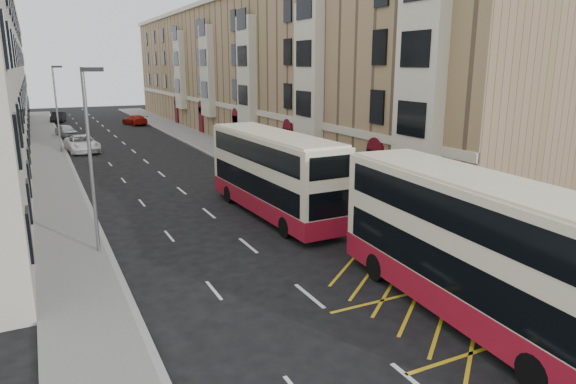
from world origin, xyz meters
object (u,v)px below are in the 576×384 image
street_lamp_far (57,104)px  car_silver (66,131)px  double_decker_rear (273,174)px  car_dark (58,117)px  white_van (82,144)px  double_decker_front (474,249)px  pedestrian_far (495,252)px  street_lamp_near (91,151)px  car_red (135,120)px

street_lamp_far → car_silver: 12.74m
street_lamp_far → car_silver: size_ratio=1.91×
double_decker_rear → car_dark: bearing=96.4°
white_van → car_dark: white_van is taller
double_decker_front → car_dark: (-9.19, 71.62, -1.68)m
street_lamp_far → white_van: 4.27m
double_decker_front → car_silver: double_decker_front is taller
street_lamp_far → double_decker_front: size_ratio=0.66×
street_lamp_far → pedestrian_far: (13.80, -39.66, -3.62)m
street_lamp_near → white_van: 30.10m
street_lamp_far → car_silver: (1.15, 12.07, -3.92)m
car_dark → car_red: (9.44, -8.79, -0.06)m
double_decker_rear → pedestrian_far: 12.53m
street_lamp_far → double_decker_front: bearing=-76.1°
street_lamp_near → street_lamp_far: same height
car_silver → car_dark: car_dark is taller
car_dark → double_decker_front: bearing=-71.7°
white_van → car_red: white_van is taller
street_lamp_far → double_decker_rear: 29.63m
double_decker_front → white_van: size_ratio=2.11×
street_lamp_near → car_silver: size_ratio=1.91×
car_silver → car_dark: (0.00, 17.75, 0.05)m
white_van → car_red: bearing=62.8°
street_lamp_near → pedestrian_far: bearing=-35.0°
street_lamp_far → car_red: bearing=63.3°
white_van → street_lamp_far: bearing=168.9°
street_lamp_near → street_lamp_far: (0.00, 30.00, 0.00)m
street_lamp_near → car_silver: 42.27m
white_van → car_dark: bearing=86.5°
street_lamp_near → car_silver: (1.15, 42.07, -3.92)m
double_decker_rear → white_van: 28.84m
white_van → car_red: 22.96m
double_decker_rear → car_red: (1.08, 48.99, -1.66)m
pedestrian_far → car_silver: bearing=-71.9°
double_decker_front → white_van: double_decker_front is taller
pedestrian_far → double_decker_front: bearing=36.2°
street_lamp_far → double_decker_rear: bearing=-71.2°
street_lamp_far → pedestrian_far: 42.15m
street_lamp_far → pedestrian_far: bearing=-70.8°
street_lamp_far → car_silver: bearing=84.6°
street_lamp_near → double_decker_rear: (9.51, 2.03, -2.27)m
car_silver → car_dark: 17.75m
double_decker_front → car_red: double_decker_front is taller
street_lamp_far → double_decker_rear: street_lamp_far is taller
car_silver → car_red: (9.44, 8.96, -0.01)m
double_decker_rear → white_van: (-7.65, 27.76, -1.56)m
double_decker_rear → double_decker_front: bearing=-88.4°
double_decker_front → car_dark: size_ratio=2.62×
street_lamp_near → car_red: street_lamp_near is taller
street_lamp_near → double_decker_rear: 9.99m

